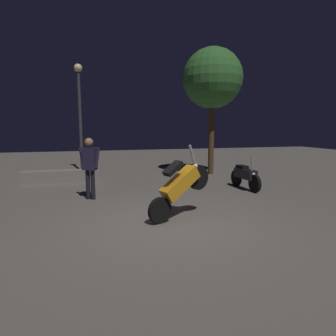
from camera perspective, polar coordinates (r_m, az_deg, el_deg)
name	(u,v)px	position (r m, az deg, el deg)	size (l,w,h in m)	color
ground_plane	(169,225)	(6.16, 0.19, -11.10)	(40.00, 40.00, 0.00)	#605951
motorcycle_orange_foreground	(180,186)	(6.37, 2.35, -3.49)	(1.57, 0.73, 1.63)	black
motorcycle_black_parked_left	(245,176)	(9.82, 14.96, -1.49)	(0.33, 1.66, 1.11)	black
person_bystander_far	(90,163)	(8.33, -15.19, 0.99)	(0.61, 0.44, 1.73)	black
streetlamp_near	(80,104)	(13.71, -17.04, 12.00)	(0.36, 0.36, 4.76)	#38383D
tree_left_bg	(212,79)	(12.72, 8.76, 16.96)	(2.50, 2.50, 5.29)	#4C331E
planter_wall_low	(61,176)	(11.34, -20.30, -1.56)	(2.68, 0.50, 0.45)	gray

